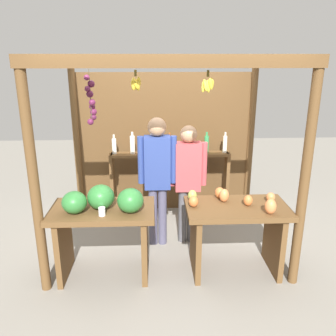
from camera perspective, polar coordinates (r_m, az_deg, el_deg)
ground_plane at (r=4.86m, az=-0.11°, el=-11.41°), size 12.00×12.00×0.00m
market_stall at (r=4.79m, az=-0.40°, el=6.12°), size 2.79×2.12×2.39m
fruit_counter_left at (r=3.89m, az=-10.43°, el=-8.04°), size 1.12×0.64×1.07m
fruit_counter_right at (r=4.03m, az=10.91°, el=-8.86°), size 1.12×0.64×0.97m
bottle_shelf_unit at (r=5.25m, az=0.25°, el=0.23°), size 1.79×0.22×1.32m
vendor_man at (r=4.36m, az=-1.74°, el=-0.43°), size 0.48×0.23×1.67m
vendor_woman at (r=4.45m, az=3.24°, el=-1.09°), size 0.48×0.21×1.57m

